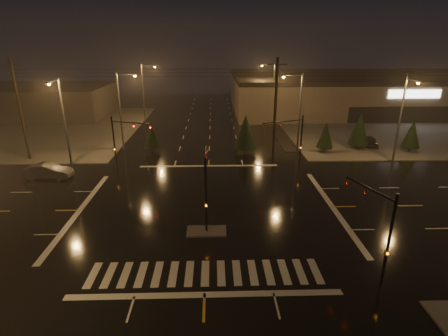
# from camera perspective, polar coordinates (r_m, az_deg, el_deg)

# --- Properties ---
(ground) EXTENTS (140.00, 140.00, 0.00)m
(ground) POSITION_cam_1_polar(r_m,az_deg,el_deg) (30.63, -2.74, -6.61)
(ground) COLOR black
(ground) RESTS_ON ground
(sidewalk_ne) EXTENTS (36.00, 36.00, 0.12)m
(sidewalk_ne) POSITION_cam_1_polar(r_m,az_deg,el_deg) (65.89, 24.95, 6.21)
(sidewalk_ne) COLOR #4C4944
(sidewalk_ne) RESTS_ON ground
(sidewalk_nw) EXTENTS (36.00, 36.00, 0.12)m
(sidewalk_nw) POSITION_cam_1_polar(r_m,az_deg,el_deg) (66.46, -29.28, 5.62)
(sidewalk_nw) COLOR #4C4944
(sidewalk_nw) RESTS_ON ground
(median_island) EXTENTS (3.00, 1.60, 0.15)m
(median_island) POSITION_cam_1_polar(r_m,az_deg,el_deg) (27.08, -2.87, -10.27)
(median_island) COLOR #4C4944
(median_island) RESTS_ON ground
(crosswalk) EXTENTS (15.00, 2.60, 0.01)m
(crosswalk) POSITION_cam_1_polar(r_m,az_deg,el_deg) (22.95, -3.09, -16.74)
(crosswalk) COLOR beige
(crosswalk) RESTS_ON ground
(stop_bar_near) EXTENTS (16.00, 0.50, 0.01)m
(stop_bar_near) POSITION_cam_1_polar(r_m,az_deg,el_deg) (21.38, -3.20, -19.95)
(stop_bar_near) COLOR beige
(stop_bar_near) RESTS_ON ground
(stop_bar_far) EXTENTS (16.00, 0.50, 0.01)m
(stop_bar_far) POSITION_cam_1_polar(r_m,az_deg,el_deg) (40.76, -2.51, 0.35)
(stop_bar_far) COLOR beige
(stop_bar_far) RESTS_ON ground
(parking_lot) EXTENTS (50.00, 24.00, 0.08)m
(parking_lot) POSITION_cam_1_polar(r_m,az_deg,el_deg) (66.59, 29.55, 5.58)
(parking_lot) COLOR black
(parking_lot) RESTS_ON ground
(retail_building) EXTENTS (60.20, 28.30, 7.20)m
(retail_building) POSITION_cam_1_polar(r_m,az_deg,el_deg) (81.61, 23.70, 11.46)
(retail_building) COLOR #6F5D4F
(retail_building) RESTS_ON ground
(commercial_block) EXTENTS (30.00, 18.00, 5.60)m
(commercial_block) POSITION_cam_1_polar(r_m,az_deg,el_deg) (78.75, -29.05, 9.61)
(commercial_block) COLOR #443E3B
(commercial_block) RESTS_ON ground
(signal_mast_median) EXTENTS (0.25, 4.59, 6.00)m
(signal_mast_median) POSITION_cam_1_polar(r_m,az_deg,el_deg) (26.28, -2.97, -2.31)
(signal_mast_median) COLOR black
(signal_mast_median) RESTS_ON ground
(signal_mast_ne) EXTENTS (4.84, 1.86, 6.00)m
(signal_mast_ne) POSITION_cam_1_polar(r_m,az_deg,el_deg) (39.80, 11.25, 5.20)
(signal_mast_ne) COLOR black
(signal_mast_ne) RESTS_ON ground
(signal_mast_nw) EXTENTS (4.84, 1.86, 6.00)m
(signal_mast_nw) POSITION_cam_1_polar(r_m,az_deg,el_deg) (40.10, -16.36, 4.88)
(signal_mast_nw) COLOR black
(signal_mast_nw) RESTS_ON ground
(signal_mast_se) EXTENTS (1.55, 3.87, 6.00)m
(signal_mast_se) POSITION_cam_1_polar(r_m,az_deg,el_deg) (22.43, 24.10, -8.41)
(signal_mast_se) COLOR black
(signal_mast_se) RESTS_ON ground
(streetlight_1) EXTENTS (2.77, 0.32, 10.00)m
(streetlight_1) POSITION_cam_1_polar(r_m,az_deg,el_deg) (47.55, -16.32, 9.66)
(streetlight_1) COLOR #38383A
(streetlight_1) RESTS_ON ground
(streetlight_2) EXTENTS (2.77, 0.32, 10.00)m
(streetlight_2) POSITION_cam_1_polar(r_m,az_deg,el_deg) (63.00, -12.82, 12.34)
(streetlight_2) COLOR #38383A
(streetlight_2) RESTS_ON ground
(streetlight_3) EXTENTS (2.77, 0.32, 10.00)m
(streetlight_3) POSITION_cam_1_polar(r_m,az_deg,el_deg) (45.33, 11.93, 9.55)
(streetlight_3) COLOR #38383A
(streetlight_3) RESTS_ON ground
(streetlight_4) EXTENTS (2.77, 0.32, 10.00)m
(streetlight_4) POSITION_cam_1_polar(r_m,az_deg,el_deg) (64.73, 7.87, 12.84)
(streetlight_4) COLOR #38383A
(streetlight_4) RESTS_ON ground
(streetlight_5) EXTENTS (0.32, 2.77, 10.00)m
(streetlight_5) POSITION_cam_1_polar(r_m,az_deg,el_deg) (42.73, -24.82, 7.52)
(streetlight_5) COLOR #38383A
(streetlight_5) RESTS_ON ground
(streetlight_6) EXTENTS (0.32, 2.77, 10.00)m
(streetlight_6) POSITION_cam_1_polar(r_m,az_deg,el_deg) (44.79, 27.07, 7.68)
(streetlight_6) COLOR #38383A
(streetlight_6) RESTS_ON ground
(utility_pole_0) EXTENTS (2.20, 0.32, 12.00)m
(utility_pole_0) POSITION_cam_1_polar(r_m,az_deg,el_deg) (47.76, -30.32, 8.19)
(utility_pole_0) COLOR black
(utility_pole_0) RESTS_ON ground
(utility_pole_1) EXTENTS (2.20, 0.32, 12.00)m
(utility_pole_1) POSITION_cam_1_polar(r_m,az_deg,el_deg) (42.70, 8.36, 9.59)
(utility_pole_1) COLOR black
(utility_pole_1) RESTS_ON ground
(conifer_0) EXTENTS (2.10, 2.10, 3.98)m
(conifer_0) POSITION_cam_1_polar(r_m,az_deg,el_deg) (46.90, 16.25, 5.18)
(conifer_0) COLOR black
(conifer_0) RESTS_ON ground
(conifer_1) EXTENTS (2.65, 2.65, 4.85)m
(conifer_1) POSITION_cam_1_polar(r_m,az_deg,el_deg) (49.84, 21.25, 5.98)
(conifer_1) COLOR black
(conifer_1) RESTS_ON ground
(conifer_2) EXTENTS (2.26, 2.26, 4.23)m
(conifer_2) POSITION_cam_1_polar(r_m,az_deg,el_deg) (51.29, 28.36, 4.94)
(conifer_2) COLOR black
(conifer_2) RESTS_ON ground
(conifer_3) EXTENTS (2.01, 2.01, 3.84)m
(conifer_3) POSITION_cam_1_polar(r_m,az_deg,el_deg) (46.11, -11.77, 5.23)
(conifer_3) COLOR black
(conifer_3) RESTS_ON ground
(conifer_4) EXTENTS (2.81, 2.81, 5.09)m
(conifer_4) POSITION_cam_1_polar(r_m,az_deg,el_deg) (44.70, 3.55, 5.98)
(conifer_4) COLOR black
(conifer_4) RESTS_ON ground
(car_parked) EXTENTS (2.19, 4.08, 1.32)m
(car_parked) POSITION_cam_1_polar(r_m,az_deg,el_deg) (52.44, 22.77, 4.04)
(car_parked) COLOR black
(car_parked) RESTS_ON ground
(car_crossing) EXTENTS (4.93, 2.02, 1.59)m
(car_crossing) POSITION_cam_1_polar(r_m,az_deg,el_deg) (41.30, -26.72, -0.43)
(car_crossing) COLOR #56595D
(car_crossing) RESTS_ON ground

